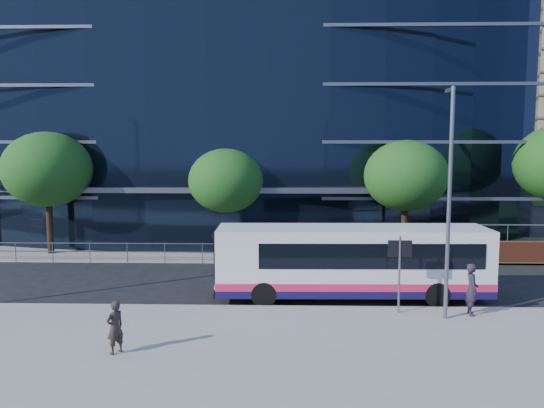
{
  "coord_description": "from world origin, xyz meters",
  "views": [
    {
      "loc": [
        0.44,
        -20.37,
        6.13
      ],
      "look_at": [
        -0.35,
        8.0,
        3.06
      ],
      "focal_mm": 35.0,
      "sensor_mm": 36.0,
      "label": 1
    }
  ],
  "objects_px": {
    "city_bus": "(354,261)",
    "streetlight_east": "(449,196)",
    "pedestrian_b": "(115,327)",
    "street_sign": "(400,258)",
    "tree_far_b": "(226,181)",
    "pedestrian": "(472,289)",
    "tree_far_c": "(406,176)",
    "tree_far_a": "(47,169)",
    "tree_dist_e": "(496,161)"
  },
  "relations": [
    {
      "from": "street_sign",
      "to": "city_bus",
      "type": "relative_size",
      "value": 0.26
    },
    {
      "from": "tree_far_c",
      "to": "pedestrian_b",
      "type": "distance_m",
      "value": 18.99
    },
    {
      "from": "tree_dist_e",
      "to": "pedestrian_b",
      "type": "bearing_deg",
      "value": -121.99
    },
    {
      "from": "streetlight_east",
      "to": "pedestrian",
      "type": "bearing_deg",
      "value": 22.06
    },
    {
      "from": "tree_far_a",
      "to": "tree_far_c",
      "type": "height_order",
      "value": "tree_far_a"
    },
    {
      "from": "pedestrian_b",
      "to": "tree_dist_e",
      "type": "bearing_deg",
      "value": -177.51
    },
    {
      "from": "pedestrian",
      "to": "tree_dist_e",
      "type": "bearing_deg",
      "value": -17.9
    },
    {
      "from": "street_sign",
      "to": "tree_far_b",
      "type": "relative_size",
      "value": 0.46
    },
    {
      "from": "tree_far_a",
      "to": "streetlight_east",
      "type": "height_order",
      "value": "streetlight_east"
    },
    {
      "from": "tree_dist_e",
      "to": "streetlight_east",
      "type": "bearing_deg",
      "value": -113.11
    },
    {
      "from": "city_bus",
      "to": "pedestrian",
      "type": "height_order",
      "value": "city_bus"
    },
    {
      "from": "street_sign",
      "to": "tree_dist_e",
      "type": "height_order",
      "value": "tree_dist_e"
    },
    {
      "from": "street_sign",
      "to": "tree_far_c",
      "type": "distance_m",
      "value": 11.14
    },
    {
      "from": "streetlight_east",
      "to": "city_bus",
      "type": "xyz_separation_m",
      "value": [
        -2.84,
        2.79,
        -2.89
      ]
    },
    {
      "from": "tree_far_b",
      "to": "tree_far_c",
      "type": "height_order",
      "value": "tree_far_c"
    },
    {
      "from": "tree_far_a",
      "to": "street_sign",
      "type": "bearing_deg",
      "value": -31.17
    },
    {
      "from": "street_sign",
      "to": "pedestrian_b",
      "type": "relative_size",
      "value": 1.8
    },
    {
      "from": "tree_far_a",
      "to": "tree_far_c",
      "type": "bearing_deg",
      "value": 0.0
    },
    {
      "from": "tree_far_b",
      "to": "streetlight_east",
      "type": "relative_size",
      "value": 0.76
    },
    {
      "from": "tree_far_c",
      "to": "pedestrian_b",
      "type": "relative_size",
      "value": 4.18
    },
    {
      "from": "tree_far_a",
      "to": "tree_far_c",
      "type": "distance_m",
      "value": 20.0
    },
    {
      "from": "tree_far_b",
      "to": "street_sign",
      "type": "bearing_deg",
      "value": -55.92
    },
    {
      "from": "street_sign",
      "to": "tree_dist_e",
      "type": "xyz_separation_m",
      "value": [
        19.5,
        41.59,
        2.39
      ]
    },
    {
      "from": "tree_far_c",
      "to": "tree_dist_e",
      "type": "height_order",
      "value": "same"
    },
    {
      "from": "tree_dist_e",
      "to": "city_bus",
      "type": "relative_size",
      "value": 0.6
    },
    {
      "from": "tree_far_c",
      "to": "pedestrian",
      "type": "xyz_separation_m",
      "value": [
        0.04,
        -10.75,
        -3.46
      ]
    },
    {
      "from": "tree_far_a",
      "to": "pedestrian_b",
      "type": "height_order",
      "value": "tree_far_a"
    },
    {
      "from": "tree_far_a",
      "to": "pedestrian_b",
      "type": "xyz_separation_m",
      "value": [
        8.48,
        -14.66,
        -3.93
      ]
    },
    {
      "from": "city_bus",
      "to": "tree_far_a",
      "type": "bearing_deg",
      "value": 151.41
    },
    {
      "from": "tree_far_b",
      "to": "city_bus",
      "type": "xyz_separation_m",
      "value": [
        6.16,
        -8.88,
        -2.66
      ]
    },
    {
      "from": "streetlight_east",
      "to": "pedestrian",
      "type": "height_order",
      "value": "streetlight_east"
    },
    {
      "from": "tree_far_b",
      "to": "pedestrian_b",
      "type": "distance_m",
      "value": 15.58
    },
    {
      "from": "streetlight_east",
      "to": "tree_dist_e",
      "type": "bearing_deg",
      "value": 66.89
    },
    {
      "from": "street_sign",
      "to": "tree_far_c",
      "type": "height_order",
      "value": "tree_far_c"
    },
    {
      "from": "street_sign",
      "to": "tree_far_a",
      "type": "relative_size",
      "value": 0.4
    },
    {
      "from": "tree_far_c",
      "to": "pedestrian",
      "type": "height_order",
      "value": "tree_far_c"
    },
    {
      "from": "tree_far_a",
      "to": "streetlight_east",
      "type": "distance_m",
      "value": 22.05
    },
    {
      "from": "tree_far_c",
      "to": "tree_far_b",
      "type": "bearing_deg",
      "value": 177.14
    },
    {
      "from": "tree_far_b",
      "to": "city_bus",
      "type": "distance_m",
      "value": 11.13
    },
    {
      "from": "street_sign",
      "to": "tree_dist_e",
      "type": "distance_m",
      "value": 45.99
    },
    {
      "from": "city_bus",
      "to": "pedestrian_b",
      "type": "distance_m",
      "value": 9.93
    },
    {
      "from": "street_sign",
      "to": "tree_dist_e",
      "type": "relative_size",
      "value": 0.43
    },
    {
      "from": "city_bus",
      "to": "streetlight_east",
      "type": "bearing_deg",
      "value": -45.68
    },
    {
      "from": "pedestrian_b",
      "to": "tree_far_a",
      "type": "bearing_deg",
      "value": -115.46
    },
    {
      "from": "pedestrian",
      "to": "tree_far_c",
      "type": "bearing_deg",
      "value": 4.42
    },
    {
      "from": "tree_far_a",
      "to": "tree_dist_e",
      "type": "xyz_separation_m",
      "value": [
        37.0,
        31.0,
        -0.33
      ]
    },
    {
      "from": "street_sign",
      "to": "streetlight_east",
      "type": "bearing_deg",
      "value": -21.36
    },
    {
      "from": "pedestrian",
      "to": "city_bus",
      "type": "bearing_deg",
      "value": 62.81
    },
    {
      "from": "city_bus",
      "to": "pedestrian_b",
      "type": "xyz_separation_m",
      "value": [
        -7.68,
        -6.27,
        -0.62
      ]
    },
    {
      "from": "city_bus",
      "to": "tree_far_b",
      "type": "bearing_deg",
      "value": 123.56
    }
  ]
}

